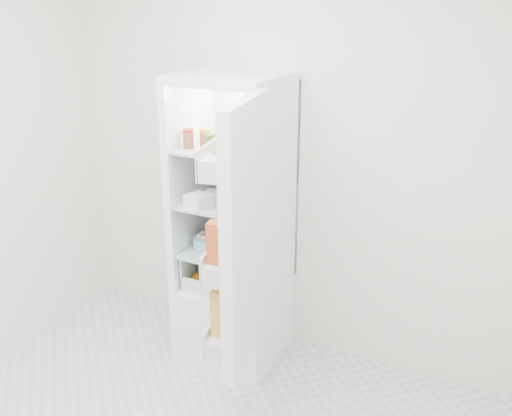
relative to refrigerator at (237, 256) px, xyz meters
The scene contains 19 objects.
room_walls 1.57m from the refrigerator, 80.89° to the right, with size 3.02×3.02×2.61m.
refrigerator is the anchor object (origin of this frame).
shelf_low 0.10m from the refrigerator, 90.00° to the right, with size 0.49×0.53×0.01m, color silver.
shelf_mid 0.39m from the refrigerator, 90.00° to the right, with size 0.49×0.53×0.01m, color silver.
shelf_top 0.72m from the refrigerator, 90.00° to the right, with size 0.49×0.53×0.01m, color silver.
crisper_left 0.15m from the refrigerator, 152.98° to the right, with size 0.23×0.46×0.22m, color silver, non-canonical shape.
crisper_right 0.15m from the refrigerator, 27.02° to the right, with size 0.23×0.46×0.22m, color silver, non-canonical shape.
condiment_jars 0.78m from the refrigerator, 90.00° to the right, with size 0.46×0.16×0.08m.
squeeze_bottle 0.84m from the refrigerator, 27.11° to the left, with size 0.05×0.05×0.17m, color white.
tub_white 0.52m from the refrigerator, 112.95° to the right, with size 0.13×0.13×0.08m, color white.
tub_cream 0.46m from the refrigerator, 114.96° to the right, with size 0.12×0.12×0.07m, color silver.
tin_red 0.54m from the refrigerator, 55.04° to the right, with size 0.10×0.10×0.07m, color red.
red_cabbage 0.25m from the refrigerator, 40.71° to the right, with size 0.18×0.18×0.18m, color #5A1F50.
bell_pepper 0.21m from the refrigerator, 99.77° to the right, with size 0.10×0.10×0.10m, color red.
mushroom_bowl 0.23m from the refrigerator, 137.77° to the right, with size 0.15×0.15×0.07m, color #8EC1D4.
salad_bag 0.34m from the refrigerator, 58.17° to the right, with size 0.12×0.12×0.12m, color beige.
citrus_pile 0.18m from the refrigerator, 142.47° to the right, with size 0.20×0.31×0.16m.
veg_pile 0.18m from the refrigerator, 26.82° to the right, with size 0.16×0.30×0.10m.
fridge_door 0.84m from the refrigerator, 60.44° to the right, with size 0.27×0.60×1.30m.
Camera 1 is at (1.36, -1.61, 2.20)m, focal length 40.00 mm.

